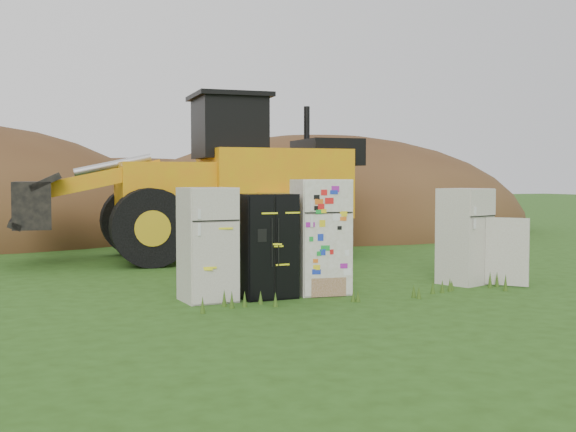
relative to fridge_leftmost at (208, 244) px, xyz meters
name	(u,v)px	position (x,y,z in m)	size (l,w,h in m)	color
ground	(344,292)	(2.40, -0.04, -0.89)	(120.00, 120.00, 0.00)	#254813
fridge_leftmost	(208,244)	(0.00, 0.00, 0.00)	(0.79, 0.76, 1.79)	silver
fridge_black_side	(266,246)	(0.96, -0.07, -0.05)	(0.88, 0.69, 1.68)	black
fridge_sticker	(321,237)	(1.95, -0.04, 0.06)	(0.85, 0.79, 1.91)	white
fridge_open_door	(465,236)	(4.85, -0.08, -0.02)	(0.79, 0.73, 1.74)	silver
wheel_loader	(189,176)	(1.32, 5.88, 1.08)	(8.17, 3.31, 3.95)	orange
dirt_mound_right	(322,231)	(8.20, 12.79, -0.89)	(16.11, 11.81, 7.01)	#442815
dirt_mound_back	(133,228)	(2.20, 17.18, -0.89)	(16.63, 11.09, 5.46)	#442815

